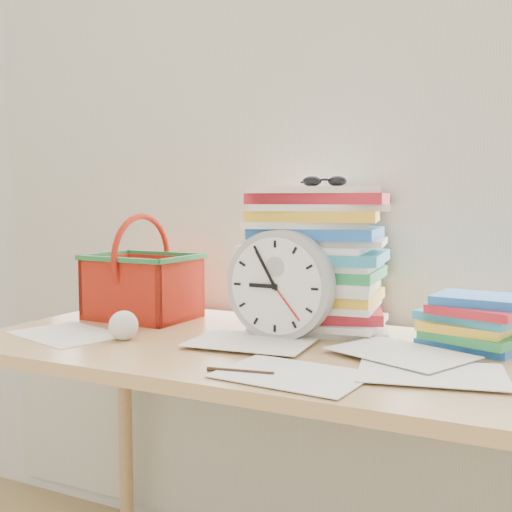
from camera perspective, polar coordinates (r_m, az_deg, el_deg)
The scene contains 10 objects.
curtain at distance 1.84m, azimuth 6.09°, elevation 11.69°, with size 2.40×0.01×2.50m, color beige.
desk at distance 1.53m, azimuth 0.77°, elevation -10.56°, with size 1.40×0.70×0.75m.
paper_stack at distance 1.67m, azimuth 5.16°, elevation -0.23°, with size 0.36×0.30×0.37m, color white, non-canonical shape.
clock at distance 1.54m, azimuth 2.16°, elevation -2.59°, with size 0.26×0.26×0.05m, color #A2A2A2.
sunglasses at distance 1.62m, azimuth 6.12°, elevation 6.65°, with size 0.13×0.11×0.03m, color black, non-canonical shape.
book_stack at distance 1.54m, azimuth 18.79°, elevation -5.57°, with size 0.24×0.19×0.12m, color white, non-canonical shape.
basket at distance 1.84m, azimuth -10.08°, elevation -1.01°, with size 0.29×0.22×0.29m, color red, non-canonical shape.
crumpled_ball at distance 1.58m, azimuth -11.71°, elevation -6.04°, with size 0.07×0.07×0.07m, color white.
pen at distance 1.26m, azimuth -1.42°, elevation -10.22°, with size 0.01×0.01×0.14m, color black.
scattered_papers at distance 1.51m, azimuth 0.77°, elevation -7.60°, with size 1.26×0.42×0.02m, color white, non-canonical shape.
Camera 1 is at (0.64, 0.27, 1.08)m, focal length 45.00 mm.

